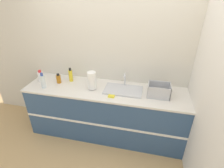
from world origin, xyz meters
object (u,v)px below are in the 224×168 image
object	(u,v)px
sink	(123,90)
paper_towel_roll	(92,81)
bottle_amber	(59,79)
bottle_white_spray	(41,76)
bottle_yellow	(71,75)
dish_rack	(159,91)
bottle_clear	(43,81)

from	to	relation	value
sink	paper_towel_roll	xyz separation A→B (m)	(-0.48, -0.06, 0.13)
sink	bottle_amber	size ratio (longest dim) A/B	3.53
bottle_white_spray	bottle_yellow	size ratio (longest dim) A/B	0.83
dish_rack	bottle_amber	size ratio (longest dim) A/B	1.95
bottle_white_spray	bottle_clear	world-z (taller)	bottle_clear
paper_towel_roll	bottle_white_spray	world-z (taller)	paper_towel_roll
bottle_white_spray	paper_towel_roll	bearing A→B (deg)	-3.76
sink	bottle_yellow	size ratio (longest dim) A/B	2.46
sink	paper_towel_roll	bearing A→B (deg)	-173.37
paper_towel_roll	bottle_yellow	size ratio (longest dim) A/B	1.21
bottle_amber	bottle_white_spray	bearing A→B (deg)	-178.98
bottle_yellow	sink	bearing A→B (deg)	-7.13
paper_towel_roll	bottle_clear	bearing A→B (deg)	-170.21
bottle_yellow	bottle_amber	xyz separation A→B (m)	(-0.17, -0.10, -0.03)
dish_rack	bottle_yellow	xyz separation A→B (m)	(-1.44, 0.15, 0.03)
dish_rack	bottle_yellow	bearing A→B (deg)	174.08
paper_towel_roll	bottle_white_spray	bearing A→B (deg)	176.24
paper_towel_roll	bottle_yellow	world-z (taller)	paper_towel_roll
sink	bottle_white_spray	xyz separation A→B (m)	(-1.41, 0.01, 0.07)
dish_rack	bottle_amber	distance (m)	1.61
bottle_white_spray	bottle_yellow	bearing A→B (deg)	12.44
paper_towel_roll	bottle_yellow	distance (m)	0.47
sink	bottle_white_spray	distance (m)	1.41
dish_rack	bottle_yellow	distance (m)	1.45
bottle_clear	bottle_amber	world-z (taller)	bottle_clear
sink	bottle_yellow	world-z (taller)	bottle_yellow
bottle_white_spray	bottle_yellow	xyz separation A→B (m)	(0.49, 0.11, 0.02)
dish_rack	bottle_yellow	size ratio (longest dim) A/B	1.36
sink	dish_rack	size ratio (longest dim) A/B	1.81
paper_towel_roll	bottle_amber	size ratio (longest dim) A/B	1.73
dish_rack	bottle_clear	bearing A→B (deg)	-175.08
sink	bottle_amber	world-z (taller)	sink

